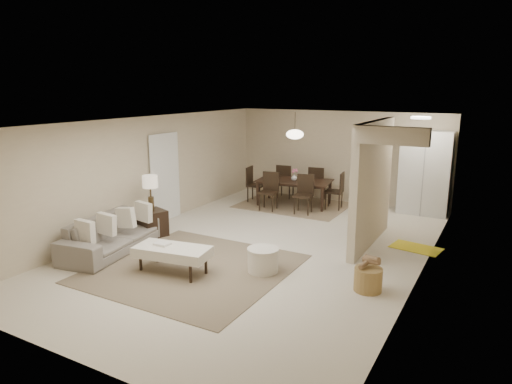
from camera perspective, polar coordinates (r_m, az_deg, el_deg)
The scene contains 22 objects.
floor at distance 9.20m, azimuth 0.83°, elevation -6.91°, with size 9.00×9.00×0.00m, color beige.
ceiling at distance 8.67m, azimuth 0.88°, elevation 8.83°, with size 9.00×9.00×0.00m, color white.
back_wall at distance 12.93m, azimuth 10.37°, elevation 4.41°, with size 6.00×6.00×0.00m, color #C3B093.
left_wall at distance 10.58m, azimuth -13.62°, elevation 2.38°, with size 9.00×9.00×0.00m, color #C3B093.
right_wall at distance 7.92m, azimuth 20.34°, elevation -1.55°, with size 9.00×9.00×0.00m, color #C3B093.
partition at distance 9.35m, azimuth 14.32°, elevation 0.99°, with size 0.15×2.50×2.50m, color #C3B093.
doorway at distance 11.04m, azimuth -11.35°, elevation 1.71°, with size 0.04×0.90×2.04m, color black.
pantry_cabinet at distance 12.08m, azimuth 20.39°, elevation 2.25°, with size 1.20×0.55×2.10m, color silver.
flush_light at distance 10.99m, azimuth 19.91°, elevation 8.73°, with size 0.44×0.44×0.05m, color white.
living_rug at distance 8.23m, azimuth -7.87°, elevation -9.43°, with size 3.20×3.20×0.01m, color brown.
sofa at distance 9.33m, azimuth -17.37°, elevation -5.02°, with size 0.91×2.32×0.68m, color gray.
ottoman_bench at distance 8.00m, azimuth -10.40°, elevation -7.39°, with size 1.37×0.79×0.46m.
side_table at distance 10.02m, azimuth -12.84°, elevation -3.84°, with size 0.52×0.52×0.57m, color black.
table_lamp at distance 9.82m, azimuth -13.09°, elevation 0.89°, with size 0.32×0.32×0.76m.
round_pouf at distance 7.95m, azimuth 0.88°, elevation -8.53°, with size 0.55×0.55×0.43m, color beige.
wicker_basket at distance 7.48m, azimuth 13.83°, elevation -10.57°, with size 0.44×0.44×0.37m, color olive.
dining_rug at distance 12.43m, azimuth 4.71°, elevation -1.62°, with size 2.80×2.10×0.01m, color #836851.
dining_table at distance 12.35m, azimuth 4.74°, elevation -0.10°, with size 1.96×1.09×0.69m, color black.
dining_chairs at distance 12.32m, azimuth 4.75°, elevation 0.56°, with size 2.66×2.06×0.98m.
vase at distance 12.26m, azimuth 4.78°, elevation 1.85°, with size 0.16×0.16×0.17m, color white.
yellow_mat at distance 9.68m, azimuth 19.38°, elevation -6.61°, with size 0.94×0.58×0.01m, color yellow.
pendant_light at distance 12.09m, azimuth 4.88°, elevation 7.20°, with size 0.46×0.46×0.71m.
Camera 1 is at (4.09, -7.62, 3.12)m, focal length 32.00 mm.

